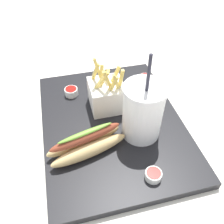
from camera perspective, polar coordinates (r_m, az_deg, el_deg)
ground_plane at (r=0.63m, az=-0.00°, el=-3.93°), size 2.40×2.40×0.02m
food_tray at (r=0.61m, az=-0.00°, el=-2.68°), size 0.44×0.34×0.02m
soda_cup at (r=0.53m, az=7.24°, el=0.12°), size 0.09×0.09×0.21m
fries_basket at (r=0.62m, az=-0.99°, el=4.21°), size 0.09×0.09×0.14m
hot_dog_1 at (r=0.53m, az=-5.98°, el=-7.36°), size 0.10×0.18×0.06m
ketchup_cup_1 at (r=0.51m, az=9.72°, el=-14.39°), size 0.03×0.03×0.02m
ketchup_cup_2 at (r=0.73m, az=7.78°, el=7.99°), size 0.03×0.03×0.02m
ketchup_cup_3 at (r=0.68m, az=-9.58°, el=4.81°), size 0.04×0.04×0.02m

